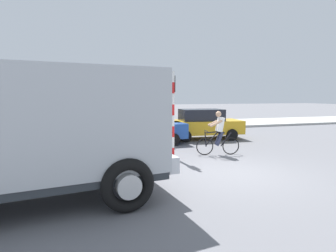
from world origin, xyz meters
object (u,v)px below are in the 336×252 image
at_px(truck_foreground, 37,127).
at_px(car_red_near, 203,124).
at_px(traffic_light_pole, 172,103).
at_px(cyclist, 218,133).
at_px(pedestrian_near_kerb, 161,123).
at_px(car_white_mid, 56,129).
at_px(car_far_side, 142,127).

distance_m(truck_foreground, car_red_near, 10.01).
xyz_separation_m(truck_foreground, traffic_light_pole, (4.06, 3.31, 0.40)).
xyz_separation_m(cyclist, car_red_near, (1.06, 3.84, -0.05)).
distance_m(cyclist, pedestrian_near_kerb, 4.60).
height_order(car_white_mid, car_far_side, same).
relative_size(car_red_near, car_far_side, 1.03).
height_order(car_red_near, car_white_mid, same).
bearing_deg(car_red_near, traffic_light_pole, -127.85).
xyz_separation_m(truck_foreground, car_white_mid, (-0.31, 6.75, -0.85)).
bearing_deg(car_far_side, car_white_mid, 174.61).
height_order(traffic_light_pole, pedestrian_near_kerb, traffic_light_pole).
distance_m(traffic_light_pole, pedestrian_near_kerb, 4.66).
distance_m(traffic_light_pole, car_far_side, 3.36).
xyz_separation_m(car_white_mid, pedestrian_near_kerb, (5.15, 0.98, 0.03)).
bearing_deg(car_white_mid, car_red_near, 2.75).
bearing_deg(car_far_side, cyclist, -52.41).
bearing_deg(car_red_near, pedestrian_near_kerb, 163.74).
height_order(truck_foreground, pedestrian_near_kerb, truck_foreground).
relative_size(car_far_side, pedestrian_near_kerb, 2.48).
distance_m(cyclist, traffic_light_pole, 2.24).
height_order(truck_foreground, car_red_near, truck_foreground).
bearing_deg(pedestrian_near_kerb, truck_foreground, -122.07).
height_order(cyclist, car_white_mid, cyclist).
bearing_deg(pedestrian_near_kerb, cyclist, -76.20).
bearing_deg(traffic_light_pole, car_far_side, 99.59).
bearing_deg(car_white_mid, pedestrian_near_kerb, 10.79).
xyz_separation_m(traffic_light_pole, car_white_mid, (-4.36, 3.44, -1.25)).
distance_m(car_red_near, car_white_mid, 7.32).
height_order(car_white_mid, pedestrian_near_kerb, pedestrian_near_kerb).
height_order(cyclist, pedestrian_near_kerb, cyclist).
relative_size(truck_foreground, pedestrian_near_kerb, 3.53).
xyz_separation_m(cyclist, car_white_mid, (-6.25, 3.49, -0.05)).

